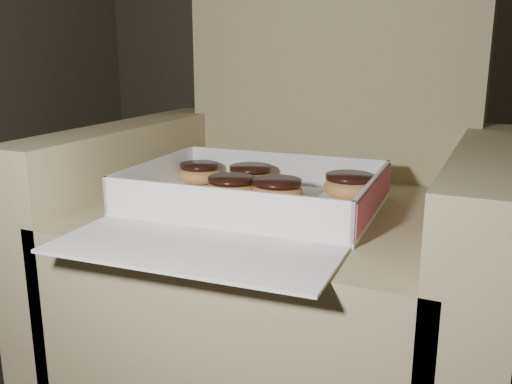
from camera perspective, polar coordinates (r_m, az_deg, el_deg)
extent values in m
cube|color=tan|center=(1.16, 2.65, -10.23)|extent=(0.66, 0.66, 0.39)
cube|color=tan|center=(1.34, 7.80, 12.15)|extent=(0.66, 0.13, 0.48)
cube|color=tan|center=(1.30, -12.21, -4.69)|extent=(0.11, 0.66, 0.52)
cube|color=tan|center=(1.07, 21.17, -9.76)|extent=(0.11, 0.66, 0.52)
cube|color=white|center=(1.06, 0.00, -1.26)|extent=(0.45, 0.35, 0.01)
cube|color=white|center=(1.20, 2.81, 2.38)|extent=(0.44, 0.03, 0.07)
cube|color=white|center=(0.91, -3.70, -1.59)|extent=(0.44, 0.03, 0.07)
cube|color=white|center=(1.14, -10.07, 1.60)|extent=(0.02, 0.33, 0.07)
cube|color=white|center=(0.99, 11.60, -0.43)|extent=(0.02, 0.33, 0.07)
cube|color=#C34E73|center=(0.99, 11.86, -0.45)|extent=(0.02, 0.32, 0.06)
cube|color=white|center=(0.84, -6.37, -5.74)|extent=(0.44, 0.21, 0.01)
ellipsoid|color=gold|center=(1.09, 9.27, 0.49)|extent=(0.10, 0.10, 0.05)
cylinder|color=black|center=(1.09, 9.31, 1.52)|extent=(0.09, 0.09, 0.01)
ellipsoid|color=gold|center=(1.20, -5.65, 1.79)|extent=(0.09, 0.09, 0.04)
cylinder|color=black|center=(1.20, -5.67, 2.65)|extent=(0.08, 0.08, 0.01)
ellipsoid|color=gold|center=(1.04, 2.15, -0.07)|extent=(0.10, 0.10, 0.05)
cylinder|color=black|center=(1.03, 2.16, 1.01)|extent=(0.09, 0.09, 0.01)
ellipsoid|color=gold|center=(1.06, -2.51, 0.26)|extent=(0.09, 0.09, 0.04)
cylinder|color=black|center=(1.06, -2.52, 1.28)|extent=(0.09, 0.09, 0.01)
ellipsoid|color=gold|center=(1.16, -0.51, 1.46)|extent=(0.09, 0.09, 0.04)
cylinder|color=black|center=(1.15, -0.51, 2.40)|extent=(0.09, 0.09, 0.01)
ellipsoid|color=black|center=(1.00, 8.98, -2.05)|extent=(0.01, 0.01, 0.00)
ellipsoid|color=black|center=(1.02, -5.08, -1.57)|extent=(0.01, 0.01, 0.00)
ellipsoid|color=black|center=(1.03, -13.55, -1.83)|extent=(0.01, 0.01, 0.00)
ellipsoid|color=black|center=(0.88, 5.08, -4.17)|extent=(0.01, 0.01, 0.00)
ellipsoid|color=black|center=(0.89, 4.32, -3.92)|extent=(0.01, 0.01, 0.00)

